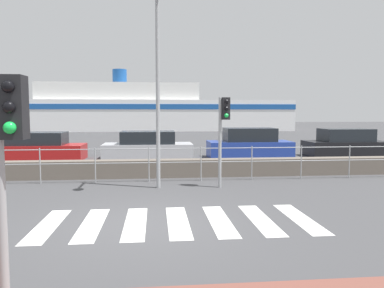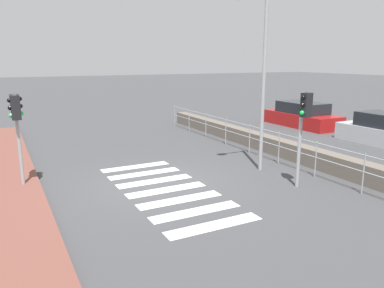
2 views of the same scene
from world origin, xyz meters
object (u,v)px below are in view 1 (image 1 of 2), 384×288
(ferry_boat, at_px, (147,111))
(parked_car_black, at_px, (345,144))
(traffic_light_far, at_px, (224,122))
(streetlamp, at_px, (158,70))
(parked_car_red, at_px, (37,148))
(parked_car_silver, at_px, (148,147))
(parked_car_blue, at_px, (249,145))

(ferry_boat, xyz_separation_m, parked_car_black, (11.18, -30.12, -1.93))
(traffic_light_far, height_order, streetlamp, streetlamp)
(streetlamp, distance_m, parked_car_red, 10.18)
(parked_car_red, xyz_separation_m, parked_car_black, (15.90, 0.00, 0.04))
(traffic_light_far, xyz_separation_m, parked_car_silver, (-2.48, 7.60, -1.46))
(ferry_boat, bearing_deg, streetlamp, -88.23)
(traffic_light_far, xyz_separation_m, streetlamp, (-2.01, -0.14, 1.54))
(traffic_light_far, distance_m, parked_car_red, 11.06)
(ferry_boat, height_order, parked_car_blue, ferry_boat)
(traffic_light_far, bearing_deg, parked_car_black, 43.53)
(parked_car_blue, relative_size, parked_car_black, 1.02)
(streetlamp, xyz_separation_m, parked_car_black, (10.01, 7.74, -2.97))
(parked_car_red, bearing_deg, parked_car_black, 0.00)
(parked_car_silver, height_order, parked_car_black, parked_car_black)
(streetlamp, distance_m, ferry_boat, 37.90)
(traffic_light_far, height_order, parked_car_black, traffic_light_far)
(traffic_light_far, relative_size, parked_car_red, 0.62)
(parked_car_red, bearing_deg, traffic_light_far, -43.90)
(traffic_light_far, bearing_deg, streetlamp, -176.08)
(parked_car_red, distance_m, parked_car_silver, 5.42)
(traffic_light_far, distance_m, ferry_boat, 37.86)
(streetlamp, distance_m, parked_car_silver, 8.32)
(parked_car_silver, bearing_deg, parked_car_blue, 0.00)
(ferry_boat, distance_m, parked_car_blue, 30.77)
(traffic_light_far, bearing_deg, parked_car_silver, 108.03)
(parked_car_red, height_order, parked_car_black, parked_car_black)
(streetlamp, bearing_deg, parked_car_blue, 58.30)
(parked_car_red, xyz_separation_m, parked_car_blue, (10.67, 0.00, 0.07))
(ferry_boat, xyz_separation_m, parked_car_silver, (0.70, -30.12, -1.96))
(streetlamp, xyz_separation_m, parked_car_blue, (4.78, 7.74, -2.94))
(parked_car_black, bearing_deg, parked_car_silver, -180.00)
(traffic_light_far, distance_m, parked_car_black, 11.13)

